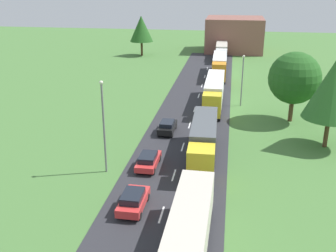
% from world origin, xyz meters
% --- Properties ---
extents(road, '(10.00, 140.00, 0.06)m').
position_xyz_m(road, '(0.00, 24.50, 0.03)').
color(road, '#2B2B30').
rests_on(road, ground).
extents(lane_marking_centre, '(0.16, 117.67, 0.01)m').
position_xyz_m(lane_marking_centre, '(0.00, 18.98, 0.07)').
color(lane_marking_centre, white).
rests_on(lane_marking_centre, road).
extents(truck_lead, '(2.64, 13.92, 3.52)m').
position_xyz_m(truck_lead, '(2.65, 16.56, 2.09)').
color(truck_lead, yellow).
rests_on(truck_lead, road).
extents(truck_second, '(2.80, 12.42, 3.77)m').
position_xyz_m(truck_second, '(2.45, 33.18, 2.21)').
color(truck_second, yellow).
rests_on(truck_second, road).
extents(truck_third, '(2.52, 14.50, 3.77)m').
position_xyz_m(truck_third, '(2.58, 51.88, 2.23)').
color(truck_third, yellow).
rests_on(truck_third, road).
extents(truck_fourth, '(2.75, 13.79, 3.65)m').
position_xyz_m(truck_fourth, '(2.63, 70.74, 2.17)').
color(truck_fourth, orange).
rests_on(truck_fourth, road).
extents(truck_fifth, '(2.78, 13.31, 3.43)m').
position_xyz_m(truck_fifth, '(2.46, 87.70, 2.05)').
color(truck_fifth, white).
rests_on(truck_fifth, road).
extents(car_third, '(1.94, 4.23, 1.54)m').
position_xyz_m(car_third, '(-2.39, 22.70, 0.86)').
color(car_third, red).
rests_on(car_third, road).
extents(car_fourth, '(1.89, 4.37, 1.42)m').
position_xyz_m(car_fourth, '(-2.74, 30.33, 0.81)').
color(car_fourth, red).
rests_on(car_fourth, road).
extents(car_fifth, '(1.87, 4.07, 1.48)m').
position_xyz_m(car_fifth, '(-2.39, 39.89, 0.84)').
color(car_fifth, black).
rests_on(car_fifth, road).
extents(lamppost_second, '(0.36, 0.36, 9.04)m').
position_xyz_m(lamppost_second, '(-6.59, 28.86, 5.01)').
color(lamppost_second, slate).
rests_on(lamppost_second, ground).
extents(lamppost_third, '(0.36, 0.36, 7.44)m').
position_xyz_m(lamppost_third, '(6.48, 52.44, 4.19)').
color(lamppost_third, slate).
rests_on(lamppost_third, ground).
extents(tree_maple, '(5.43, 5.43, 9.34)m').
position_xyz_m(tree_maple, '(-16.54, 89.23, 6.33)').
color(tree_maple, '#513823').
rests_on(tree_maple, ground).
extents(tree_pine, '(5.89, 5.89, 9.88)m').
position_xyz_m(tree_pine, '(15.56, 38.57, 6.62)').
color(tree_pine, '#513823').
rests_on(tree_pine, ground).
extents(tree_elm, '(6.60, 6.60, 9.05)m').
position_xyz_m(tree_elm, '(12.80, 46.70, 5.74)').
color(tree_elm, '#513823').
rests_on(tree_elm, ground).
extents(distant_building, '(13.99, 13.14, 8.30)m').
position_xyz_m(distant_building, '(5.16, 99.05, 4.15)').
color(distant_building, brown).
rests_on(distant_building, ground).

